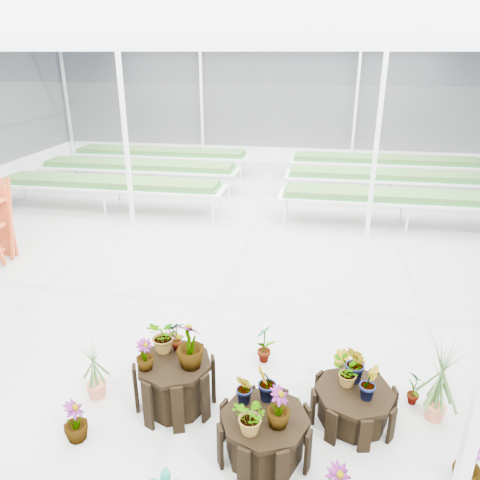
# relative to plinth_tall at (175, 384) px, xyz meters

# --- Properties ---
(ground_plane) EXTENTS (24.00, 24.00, 0.00)m
(ground_plane) POSITION_rel_plinth_tall_xyz_m (-0.12, 2.42, -0.33)
(ground_plane) COLOR gray
(ground_plane) RESTS_ON ground
(greenhouse_shell) EXTENTS (18.00, 24.00, 4.50)m
(greenhouse_shell) POSITION_rel_plinth_tall_xyz_m (-0.12, 2.42, 1.92)
(greenhouse_shell) COLOR white
(greenhouse_shell) RESTS_ON ground
(steel_frame) EXTENTS (18.00, 24.00, 4.50)m
(steel_frame) POSITION_rel_plinth_tall_xyz_m (-0.12, 2.42, 1.92)
(steel_frame) COLOR silver
(steel_frame) RESTS_ON ground
(nursery_benches) EXTENTS (16.00, 7.00, 0.84)m
(nursery_benches) POSITION_rel_plinth_tall_xyz_m (-0.12, 9.62, 0.09)
(nursery_benches) COLOR silver
(nursery_benches) RESTS_ON ground
(plinth_tall) EXTENTS (1.28, 1.28, 0.66)m
(plinth_tall) POSITION_rel_plinth_tall_xyz_m (0.00, 0.00, 0.00)
(plinth_tall) COLOR black
(plinth_tall) RESTS_ON ground
(plinth_mid) EXTENTS (1.27, 1.27, 0.53)m
(plinth_mid) POSITION_rel_plinth_tall_xyz_m (1.20, -0.60, -0.06)
(plinth_mid) COLOR black
(plinth_mid) RESTS_ON ground
(plinth_low) EXTENTS (1.17, 1.17, 0.44)m
(plinth_low) POSITION_rel_plinth_tall_xyz_m (2.20, 0.10, -0.11)
(plinth_low) COLOR black
(plinth_low) RESTS_ON ground
(nursery_plants) EXTENTS (4.74, 3.10, 1.29)m
(nursery_plants) POSITION_rel_plinth_tall_xyz_m (1.11, -0.05, 0.22)
(nursery_plants) COLOR #385B29
(nursery_plants) RESTS_ON ground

